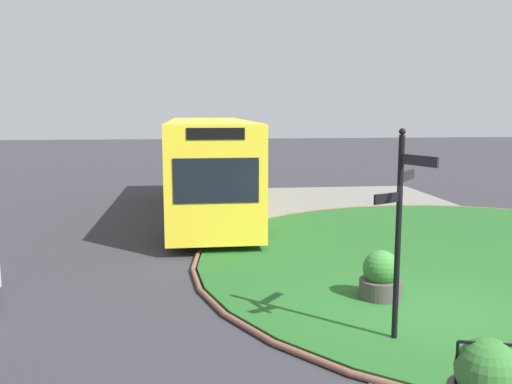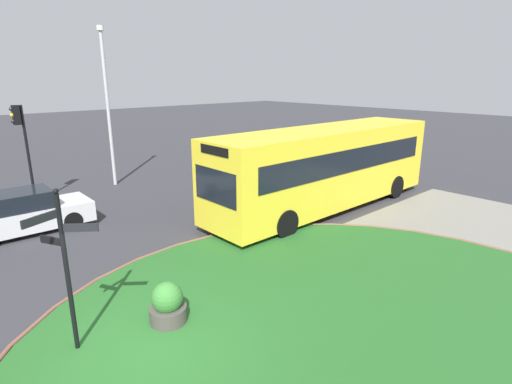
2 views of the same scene
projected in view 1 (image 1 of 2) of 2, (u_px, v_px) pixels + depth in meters
ground at (428, 316)px, 9.62m from camera, size 120.00×120.00×0.00m
grass_island at (496, 260)px, 13.09m from camera, size 14.37×14.37×0.10m
grass_kerb_ring at (496, 259)px, 13.09m from camera, size 14.68×14.68×0.11m
signpost_directional at (400, 223)px, 8.21m from camera, size 1.20×0.91×3.36m
bus_yellow at (209, 165)px, 18.58m from camera, size 11.06×2.64×3.28m
planter_kerbside at (381, 279)px, 10.26m from camera, size 0.81×0.81×1.01m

